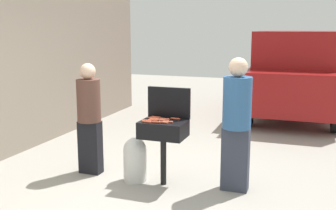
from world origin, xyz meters
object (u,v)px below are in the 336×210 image
hot_dog_1 (152,118)px  hot_dog_14 (155,118)px  propane_tank (135,159)px  person_left (89,115)px  hot_dog_9 (147,121)px  hot_dog_0 (153,120)px  hot_dog_3 (164,121)px  hot_dog_13 (146,122)px  hot_dog_8 (165,119)px  hot_dog_6 (168,122)px  hot_dog_11 (156,117)px  person_right (237,120)px  hot_dog_2 (160,119)px  hot_dog_7 (155,119)px  hot_dog_5 (163,122)px  parked_minivan (295,73)px  hot_dog_10 (175,119)px  bbq_grill (163,131)px  hot_dog_12 (154,120)px  hot_dog_4 (155,122)px

hot_dog_1 → hot_dog_14: size_ratio=1.00×
propane_tank → person_left: person_left is taller
hot_dog_9 → hot_dog_14: (0.03, 0.20, 0.00)m
hot_dog_14 → propane_tank: hot_dog_14 is taller
hot_dog_0 → hot_dog_3: size_ratio=1.00×
hot_dog_13 → propane_tank: size_ratio=0.21×
hot_dog_3 → hot_dog_8: bearing=101.4°
hot_dog_6 → hot_dog_11: size_ratio=1.00×
hot_dog_1 → hot_dog_6: size_ratio=1.00×
person_right → hot_dog_2: bearing=-9.9°
hot_dog_14 → hot_dog_7: bearing=-64.6°
hot_dog_5 → hot_dog_8: (-0.05, 0.19, 0.00)m
hot_dog_11 → person_right: 1.09m
hot_dog_13 → parked_minivan: size_ratio=0.03×
hot_dog_13 → propane_tank: bearing=148.8°
hot_dog_6 → hot_dog_10: (0.03, 0.20, 0.00)m
person_right → hot_dog_13: bearing=-0.8°
hot_dog_13 → bbq_grill: bearing=42.9°
hot_dog_13 → hot_dog_10: bearing=44.8°
hot_dog_9 → hot_dog_12: same height
hot_dog_6 → hot_dog_14: (-0.25, 0.16, 0.00)m
hot_dog_2 → hot_dog_6: (0.15, -0.11, 0.00)m
bbq_grill → hot_dog_3: hot_dog_3 is taller
hot_dog_8 → hot_dog_9: 0.26m
hot_dog_9 → person_left: bearing=170.1°
hot_dog_5 → propane_tank: 0.74m
hot_dog_0 → hot_dog_3: (0.14, 0.05, 0.00)m
hot_dog_10 → hot_dog_11: (-0.27, -0.00, 0.00)m
hot_dog_6 → hot_dog_14: 0.30m
hot_dog_4 → hot_dog_5: (0.10, 0.03, 0.00)m
hot_dog_6 → person_left: (-1.25, 0.13, -0.02)m
hot_dog_4 → hot_dog_11: 0.29m
hot_dog_5 → hot_dog_7: 0.21m
hot_dog_7 → hot_dog_8: bearing=29.5°
hot_dog_11 → hot_dog_13: 0.29m
hot_dog_13 → person_left: person_left is taller
hot_dog_1 → hot_dog_6: 0.30m
hot_dog_10 → hot_dog_13: 0.42m
hot_dog_7 → hot_dog_9: (-0.07, -0.11, 0.00)m
hot_dog_1 → hot_dog_12: size_ratio=1.00×
hot_dog_5 → hot_dog_10: size_ratio=1.00×
hot_dog_3 → hot_dog_12: 0.14m
hot_dog_6 → hot_dog_11: 0.31m
hot_dog_3 → parked_minivan: size_ratio=0.03×
hot_dog_2 → hot_dog_3: bearing=-37.3°
hot_dog_2 → hot_dog_5: same height
hot_dog_4 → hot_dog_11: size_ratio=1.00×
bbq_grill → propane_tank: bbq_grill is taller
hot_dog_5 → parked_minivan: bearing=75.6°
hot_dog_2 → hot_dog_6: 0.18m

